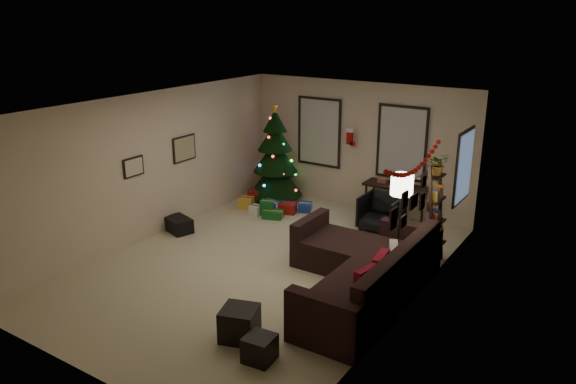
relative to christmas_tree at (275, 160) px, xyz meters
The scene contains 29 objects.
floor 3.57m from the christmas_tree, 59.10° to the right, with size 7.00×7.00×0.00m, color beige.
ceiling 3.88m from the christmas_tree, 59.10° to the right, with size 7.00×7.00×0.00m, color white.
wall_back 1.90m from the christmas_tree, 17.05° to the left, with size 5.00×5.00×0.00m, color beige.
wall_front 6.71m from the christmas_tree, 74.67° to the right, with size 5.00×5.00×0.00m, color beige.
wall_left 3.08m from the christmas_tree, 103.87° to the right, with size 7.00×7.00×0.00m, color beige.
wall_right 5.21m from the christmas_tree, 34.71° to the right, with size 7.00×7.00×0.00m, color beige.
window_back_left 1.15m from the christmas_tree, 32.04° to the left, with size 1.05×0.06×1.50m.
window_back_right 2.84m from the christmas_tree, 10.68° to the left, with size 1.05×0.06×1.50m.
window_right_wall 4.30m from the christmas_tree, ahead, with size 0.06×0.90×1.30m.
christmas_tree is the anchor object (origin of this frame).
presents 1.15m from the christmas_tree, 63.65° to the right, with size 1.50×1.01×0.30m.
sofa 4.63m from the christmas_tree, 38.93° to the right, with size 2.15×3.11×0.93m.
pillow_red_a 5.44m from the christmas_tree, 42.91° to the right, with size 0.11×0.40×0.40m, color maroon.
pillow_red_b 5.14m from the christmas_tree, 39.20° to the right, with size 0.12×0.46×0.46m, color maroon.
pillow_cream 4.87m from the christmas_tree, 35.02° to the right, with size 0.12×0.42×0.42m, color #BCB598.
ottoman_near 5.66m from the christmas_tree, 60.47° to the right, with size 0.45×0.45×0.43m, color black.
ottoman_far 6.13m from the christmas_tree, 57.54° to the right, with size 0.35×0.35×0.33m, color black.
desk 2.82m from the christmas_tree, ahead, with size 1.36×0.49×0.74m.
desk_chair 2.82m from the christmas_tree, ahead, with size 0.68×0.64×0.70m, color black.
bookshelf 4.28m from the christmas_tree, 17.90° to the right, with size 0.30×0.52×1.75m.
potted_plant 4.38m from the christmas_tree, 18.56° to the right, with size 0.41×0.35×0.45m, color #4C4C4C.
floor_lamp 4.23m from the christmas_tree, 27.72° to the right, with size 0.35×0.35×1.66m.
art_map 2.29m from the christmas_tree, 108.72° to the right, with size 0.04×0.60×0.50m.
art_abstract 3.50m from the christmas_tree, 101.83° to the right, with size 0.04×0.45×0.35m.
gallery 5.26m from the christmas_tree, 35.50° to the right, with size 0.03×1.25×0.54m.
garland 5.24m from the christmas_tree, 34.14° to the right, with size 0.08×1.90×0.30m, color #A5140C, non-canonical shape.
stocking_left 1.80m from the christmas_tree, 13.26° to the left, with size 0.20×0.05×0.36m.
stocking_right 2.10m from the christmas_tree, 17.14° to the left, with size 0.20×0.05×0.36m.
storage_bin 2.77m from the christmas_tree, 100.37° to the right, with size 0.55×0.37×0.28m, color black.
Camera 1 is at (4.96, -6.86, 4.07)m, focal length 34.71 mm.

